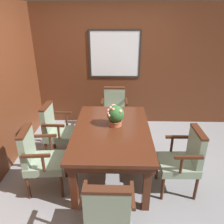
# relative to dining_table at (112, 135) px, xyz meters

# --- Properties ---
(ground_plane) EXTENTS (14.00, 14.00, 0.00)m
(ground_plane) POSITION_rel_dining_table_xyz_m (-0.01, -0.05, -0.64)
(ground_plane) COLOR gray
(wall_back) EXTENTS (7.20, 0.08, 2.45)m
(wall_back) POSITION_rel_dining_table_xyz_m (-0.01, 1.75, 0.59)
(wall_back) COLOR #5B2D19
(wall_back) RESTS_ON ground_plane
(dining_table) EXTENTS (1.09, 1.65, 0.73)m
(dining_table) POSITION_rel_dining_table_xyz_m (0.00, 0.00, 0.00)
(dining_table) COLOR #4C2314
(dining_table) RESTS_ON ground_plane
(chair_left_far) EXTENTS (0.51, 0.51, 0.93)m
(chair_left_far) POSITION_rel_dining_table_xyz_m (-0.92, 0.39, -0.13)
(chair_left_far) COLOR #472314
(chair_left_far) RESTS_ON ground_plane
(chair_head_near) EXTENTS (0.50, 0.50, 0.93)m
(chair_head_near) POSITION_rel_dining_table_xyz_m (-0.00, -1.23, -0.13)
(chair_head_near) COLOR #472314
(chair_head_near) RESTS_ON ground_plane
(chair_left_near) EXTENTS (0.53, 0.53, 0.93)m
(chair_left_near) POSITION_rel_dining_table_xyz_m (-0.95, -0.39, -0.13)
(chair_left_near) COLOR #472314
(chair_left_near) RESTS_ON ground_plane
(chair_head_far) EXTENTS (0.50, 0.50, 0.93)m
(chair_head_far) POSITION_rel_dining_table_xyz_m (0.02, 1.22, -0.13)
(chair_head_far) COLOR #472314
(chair_head_far) RESTS_ON ground_plane
(chair_right_near) EXTENTS (0.50, 0.51, 0.93)m
(chair_right_near) POSITION_rel_dining_table_xyz_m (0.96, -0.36, -0.13)
(chair_right_near) COLOR #472314
(chair_right_near) RESTS_ON ground_plane
(potted_plant) EXTENTS (0.25, 0.25, 0.32)m
(potted_plant) POSITION_rel_dining_table_xyz_m (0.05, 0.12, 0.26)
(potted_plant) COLOR #B2603D
(potted_plant) RESTS_ON dining_table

